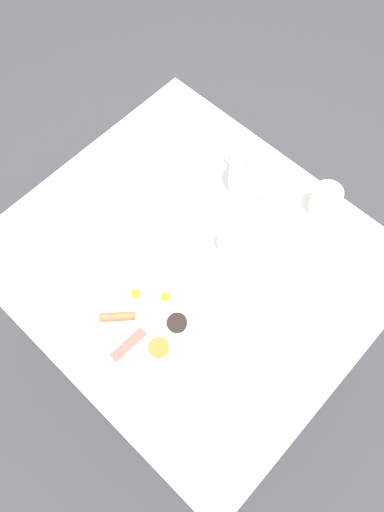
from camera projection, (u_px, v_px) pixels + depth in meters
name	position (u px, v px, depth m)	size (l,w,h in m)	color
ground_plane	(192.00, 332.00, 2.08)	(8.00, 8.00, 0.00)	#333338
table	(192.00, 269.00, 1.50)	(1.04, 0.93, 0.72)	white
breakfast_plate	(147.00, 321.00, 1.35)	(0.31, 0.31, 0.04)	white
teapot_near	(248.00, 174.00, 1.50)	(0.21, 0.12, 0.12)	white
teacup_with_saucer_left	(48.00, 303.00, 1.35)	(0.13, 0.13, 0.06)	white
water_glass_tall	(325.00, 201.00, 1.46)	(0.08, 0.08, 0.10)	white
creamer_jug	(228.00, 241.00, 1.43)	(0.08, 0.06, 0.05)	white
fork_by_plate	(165.00, 171.00, 1.56)	(0.11, 0.16, 0.00)	silver
knife_by_plate	(73.00, 204.00, 1.51)	(0.18, 0.13, 0.00)	silver
spoon_for_tea	(165.00, 241.00, 1.46)	(0.14, 0.03, 0.00)	silver
fork_spare	(311.00, 296.00, 1.38)	(0.17, 0.05, 0.00)	silver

